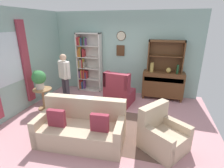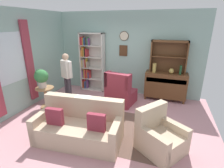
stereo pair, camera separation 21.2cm
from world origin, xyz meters
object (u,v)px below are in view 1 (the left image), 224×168
(couch_floral, at_px, (82,128))
(potted_plant_large, at_px, (39,78))
(bookshelf, at_px, (87,63))
(person_reading, at_px, (65,75))
(potted_plant_small, at_px, (53,107))
(sideboard_hutch, at_px, (166,52))
(vase_round, at_px, (169,70))
(wingback_chair, at_px, (119,92))
(book_stack, at_px, (103,105))
(bottle_wine, at_px, (178,69))
(plant_stand, at_px, (43,96))
(armchair_floral, at_px, (162,135))
(coffee_table, at_px, (100,110))
(sideboard, at_px, (163,84))

(couch_floral, xyz_separation_m, potted_plant_large, (-1.77, 1.05, 0.63))
(bookshelf, bearing_deg, potted_plant_large, -110.88)
(person_reading, bearing_deg, potted_plant_small, -92.84)
(sideboard_hutch, xyz_separation_m, vase_round, (0.13, -0.18, -0.55))
(wingback_chair, bearing_deg, book_stack, -96.73)
(sideboard_hutch, relative_size, bottle_wine, 3.84)
(couch_floral, xyz_separation_m, wingback_chair, (0.33, 1.97, 0.07))
(sideboard_hutch, xyz_separation_m, wingback_chair, (-1.30, -0.92, -1.18))
(bookshelf, bearing_deg, plant_stand, -109.30)
(sideboard_hutch, distance_m, potted_plant_large, 3.92)
(armchair_floral, height_order, wingback_chair, wingback_chair)
(vase_round, height_order, bottle_wine, bottle_wine)
(vase_round, distance_m, bottle_wine, 0.27)
(armchair_floral, bearing_deg, sideboard_hutch, 90.50)
(potted_plant_large, distance_m, potted_plant_small, 0.91)
(armchair_floral, relative_size, plant_stand, 1.71)
(armchair_floral, bearing_deg, bookshelf, 135.92)
(sideboard_hutch, height_order, coffee_table, sideboard_hutch)
(wingback_chair, height_order, person_reading, person_reading)
(bookshelf, relative_size, sideboard_hutch, 1.91)
(plant_stand, distance_m, book_stack, 1.92)
(sideboard_hutch, height_order, vase_round, sideboard_hutch)
(coffee_table, bearing_deg, vase_round, 49.55)
(sideboard, distance_m, wingback_chair, 1.54)
(sideboard, bearing_deg, bottle_wine, -12.89)
(wingback_chair, bearing_deg, plant_stand, -155.92)
(plant_stand, distance_m, coffee_table, 1.86)
(sideboard, height_order, vase_round, vase_round)
(armchair_floral, relative_size, book_stack, 5.19)
(sideboard_hutch, xyz_separation_m, plant_stand, (-3.34, -1.83, -1.17))
(plant_stand, distance_m, person_reading, 0.87)
(sideboard, distance_m, armchair_floral, 2.57)
(plant_stand, relative_size, coffee_table, 0.78)
(armchair_floral, relative_size, person_reading, 0.69)
(bookshelf, xyz_separation_m, potted_plant_small, (-0.24, -1.95, -0.88))
(potted_plant_large, bearing_deg, book_stack, -5.54)
(bottle_wine, bearing_deg, book_stack, -134.71)
(potted_plant_large, height_order, book_stack, potted_plant_large)
(sideboard, xyz_separation_m, couch_floral, (-1.63, -2.79, -0.20))
(potted_plant_small, xyz_separation_m, coffee_table, (1.45, -0.11, 0.19))
(armchair_floral, height_order, plant_stand, armchair_floral)
(book_stack, bearing_deg, person_reading, 153.03)
(armchair_floral, bearing_deg, couch_floral, -172.20)
(sideboard_hutch, distance_m, vase_round, 0.60)
(bottle_wine, xyz_separation_m, book_stack, (-1.82, -1.84, -0.61))
(book_stack, bearing_deg, potted_plant_large, 174.46)
(sideboard, xyz_separation_m, wingback_chair, (-1.30, -0.81, -0.13))
(armchair_floral, distance_m, person_reading, 3.30)
(wingback_chair, distance_m, book_stack, 1.12)
(sideboard, relative_size, person_reading, 0.83)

